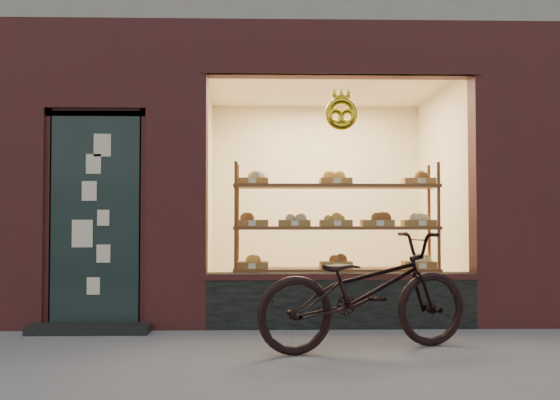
{
  "coord_description": "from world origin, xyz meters",
  "views": [
    {
      "loc": [
        -0.32,
        -4.17,
        1.08
      ],
      "look_at": [
        -0.17,
        2.0,
        1.28
      ],
      "focal_mm": 40.0,
      "sensor_mm": 36.0,
      "label": 1
    }
  ],
  "objects": [
    {
      "name": "bicycle",
      "position": [
        0.52,
        1.03,
        0.49
      ],
      "size": [
        1.98,
        1.16,
        0.98
      ],
      "primitive_type": "imported",
      "rotation": [
        0.0,
        0.0,
        1.86
      ],
      "color": "black",
      "rests_on": "ground"
    },
    {
      "name": "display_shelf",
      "position": [
        0.45,
        2.55,
        0.85
      ],
      "size": [
        2.2,
        0.45,
        1.7
      ],
      "color": "brown",
      "rests_on": "ground"
    },
    {
      "name": "ground",
      "position": [
        0.0,
        0.0,
        0.0
      ],
      "size": [
        90.0,
        90.0,
        0.0
      ],
      "primitive_type": "plane",
      "color": "slate"
    }
  ]
}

